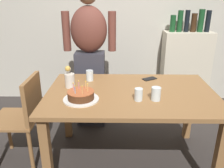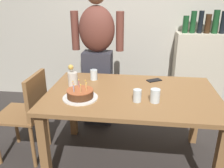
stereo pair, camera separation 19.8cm
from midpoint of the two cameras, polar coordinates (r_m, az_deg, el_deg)
ground_plane at (r=2.46m, az=1.73°, el=-17.96°), size 10.00×10.00×0.00m
back_wall at (r=3.47m, az=1.70°, el=17.01°), size 5.20×0.10×2.60m
dining_table at (r=2.12m, az=1.93°, el=-4.35°), size 1.50×0.96×0.74m
birthday_cake at (r=1.94m, az=-10.52°, el=-2.93°), size 0.29×0.29×0.15m
water_glass_near at (r=1.91m, az=7.80°, el=-2.45°), size 0.08×0.08×0.11m
water_glass_far at (r=2.35m, az=-7.87°, el=2.05°), size 0.07×0.07×0.10m
water_glass_side at (r=1.89m, az=3.55°, el=-2.63°), size 0.07×0.07×0.10m
cell_phone at (r=2.39m, az=6.81°, el=1.23°), size 0.16×0.14×0.01m
flower_vase at (r=2.20m, az=-12.90°, el=1.32°), size 0.09×0.09×0.21m
person_man_bearded at (r=2.76m, az=-7.53°, el=6.72°), size 0.61×0.27×1.66m
dining_chair at (r=2.36m, az=-22.96°, el=-6.79°), size 0.42×0.42×0.87m
shelf_cabinet at (r=3.51m, az=15.87°, el=3.90°), size 0.66×0.30×1.36m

